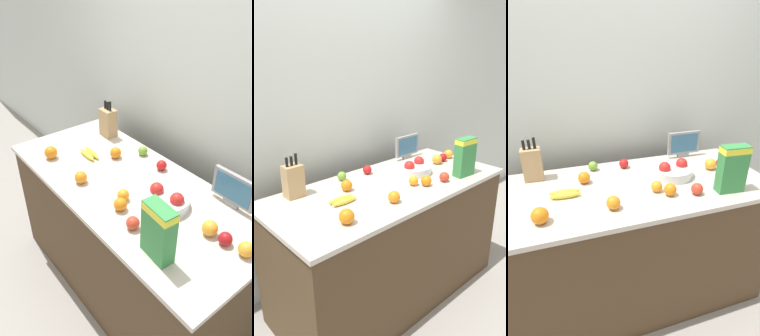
% 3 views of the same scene
% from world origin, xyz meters
% --- Properties ---
extents(ground_plane, '(14.00, 14.00, 0.00)m').
position_xyz_m(ground_plane, '(0.00, 0.00, 0.00)').
color(ground_plane, gray).
extents(wall_back, '(9.00, 0.06, 2.60)m').
position_xyz_m(wall_back, '(0.00, 0.61, 1.30)').
color(wall_back, silver).
rests_on(wall_back, ground_plane).
extents(counter, '(1.80, 0.79, 0.93)m').
position_xyz_m(counter, '(0.00, 0.00, 0.47)').
color(counter, '#4C3823').
rests_on(counter, ground_plane).
extents(knife_block, '(0.12, 0.09, 0.32)m').
position_xyz_m(knife_block, '(-0.60, 0.28, 1.05)').
color(knife_block, tan).
rests_on(knife_block, counter).
extents(small_monitor, '(0.27, 0.03, 0.21)m').
position_xyz_m(small_monitor, '(0.53, 0.32, 1.05)').
color(small_monitor, gray).
rests_on(small_monitor, counter).
extents(cereal_box, '(0.17, 0.09, 0.29)m').
position_xyz_m(cereal_box, '(0.54, -0.25, 1.09)').
color(cereal_box, '#338442').
rests_on(cereal_box, counter).
extents(fruit_bowl, '(0.27, 0.27, 0.12)m').
position_xyz_m(fruit_bowl, '(0.30, 0.04, 0.97)').
color(fruit_bowl, silver).
rests_on(fruit_bowl, counter).
extents(banana_bunch, '(0.18, 0.09, 0.04)m').
position_xyz_m(banana_bunch, '(-0.42, -0.01, 0.95)').
color(banana_bunch, yellow).
rests_on(banana_bunch, counter).
extents(apple_by_knife_block, '(0.07, 0.07, 0.07)m').
position_xyz_m(apple_by_knife_block, '(0.33, -0.23, 0.97)').
color(apple_by_knife_block, red).
rests_on(apple_by_knife_block, counter).
extents(apple_rear, '(0.07, 0.07, 0.07)m').
position_xyz_m(apple_rear, '(0.70, 0.06, 0.97)').
color(apple_rear, '#A31419').
rests_on(apple_rear, counter).
extents(apple_rightmost, '(0.07, 0.07, 0.07)m').
position_xyz_m(apple_rightmost, '(0.02, 0.27, 0.97)').
color(apple_rightmost, red).
rests_on(apple_rightmost, counter).
extents(apple_leftmost, '(0.07, 0.07, 0.07)m').
position_xyz_m(apple_leftmost, '(-0.20, 0.30, 0.97)').
color(apple_leftmost, '#6B9E33').
rests_on(apple_leftmost, counter).
extents(orange_front_left, '(0.08, 0.08, 0.08)m').
position_xyz_m(orange_front_left, '(0.80, 0.07, 0.97)').
color(orange_front_left, orange).
rests_on(orange_front_left, counter).
extents(orange_back_center, '(0.08, 0.08, 0.08)m').
position_xyz_m(orange_back_center, '(0.60, 0.05, 0.97)').
color(orange_back_center, orange).
rests_on(orange_back_center, counter).
extents(orange_by_cereal, '(0.09, 0.09, 0.09)m').
position_xyz_m(orange_by_cereal, '(-0.56, -0.23, 0.98)').
color(orange_by_cereal, orange).
rests_on(orange_by_cereal, counter).
extents(orange_front_right, '(0.07, 0.07, 0.07)m').
position_xyz_m(orange_front_right, '(0.11, -0.12, 0.97)').
color(orange_front_right, orange).
rests_on(orange_front_right, counter).
extents(orange_front_center, '(0.08, 0.08, 0.08)m').
position_xyz_m(orange_front_center, '(-0.29, 0.12, 0.97)').
color(orange_front_center, orange).
rests_on(orange_front_center, counter).
extents(orange_mid_left, '(0.08, 0.08, 0.08)m').
position_xyz_m(orange_mid_left, '(-0.18, -0.23, 0.97)').
color(orange_mid_left, orange).
rests_on(orange_mid_left, counter).
extents(orange_near_bowl, '(0.08, 0.08, 0.08)m').
position_xyz_m(orange_near_bowl, '(0.17, -0.19, 0.97)').
color(orange_near_bowl, orange).
rests_on(orange_near_bowl, counter).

